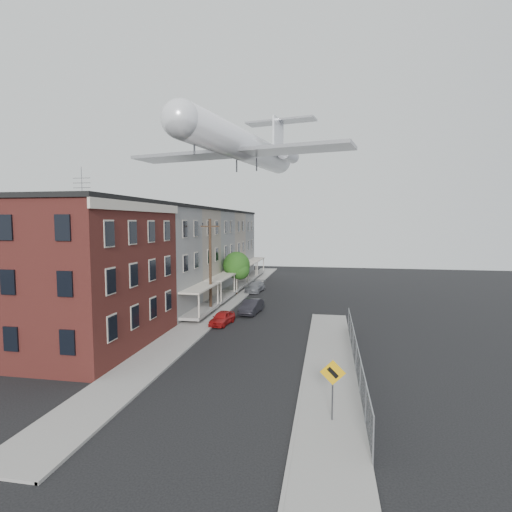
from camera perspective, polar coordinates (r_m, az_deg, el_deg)
The scene contains 19 objects.
ground at distance 20.67m, azimuth -5.98°, elevation -20.02°, with size 120.00×120.00×0.00m, color black.
sidewalk_left at distance 44.20m, azimuth -4.10°, elevation -6.42°, with size 3.00×62.00×0.12m, color gray.
sidewalk_right at distance 25.48m, azimuth 10.44°, elevation -15.01°, with size 3.00×26.00×0.12m, color gray.
curb_left at distance 43.87m, azimuth -2.25°, elevation -6.48°, with size 0.15×62.00×0.14m, color gray.
curb_right at distance 25.51m, azimuth 7.07°, elevation -14.92°, with size 0.15×26.00×0.14m, color gray.
corner_building at distance 30.60m, azimuth -24.27°, elevation -2.19°, with size 10.31×12.30×12.15m.
row_house_a at distance 38.74m, azimuth -16.25°, elevation -0.61°, with size 11.98×7.00×10.30m.
row_house_b at distance 45.08m, azimuth -12.27°, elevation 0.21°, with size 11.98×7.00×10.30m.
row_house_c at distance 51.60m, azimuth -9.29°, elevation 0.83°, with size 11.98×7.00×10.30m.
row_house_d at distance 58.22m, azimuth -6.98°, elevation 1.31°, with size 11.98×7.00×10.30m.
row_house_e at distance 64.93m, azimuth -5.15°, elevation 1.69°, with size 11.98×7.00×10.30m.
chainlink_fence at distance 24.29m, azimuth 14.13°, elevation -13.75°, with size 0.06×18.06×1.90m.
warning_sign at distance 18.27m, azimuth 10.90°, elevation -17.09°, with size 1.10×0.11×2.80m.
utility_pole at distance 37.82m, azimuth -6.55°, elevation -1.27°, with size 1.80×0.26×9.00m.
street_tree at distance 47.40m, azimuth -2.67°, elevation -1.50°, with size 3.22×3.20×5.20m.
car_near at distance 34.38m, azimuth -4.86°, elevation -8.81°, with size 1.36×3.37×1.15m, color #A11514.
car_mid at distance 38.27m, azimuth -0.66°, elevation -7.23°, with size 1.43×4.09×1.35m, color black.
car_far at distance 50.00m, azimuth -0.11°, elevation -4.41°, with size 1.78×4.39×1.27m, color slate.
airplane at distance 43.48m, azimuth -1.57°, elevation 15.37°, with size 23.53×26.89×7.73m.
Camera 1 is at (5.33, -17.98, 8.68)m, focal length 28.00 mm.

